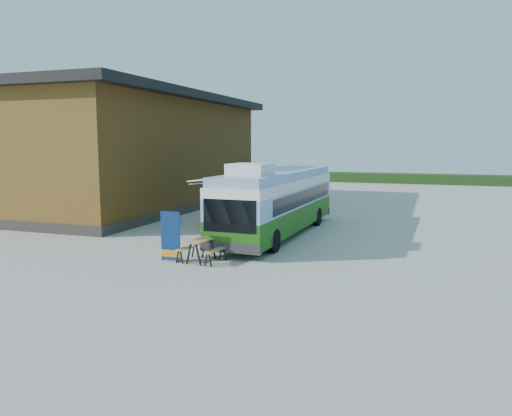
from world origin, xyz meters
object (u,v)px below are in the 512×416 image
at_px(banner, 171,241).
at_px(person_a, 260,217).
at_px(picnic_table, 201,245).
at_px(bus, 278,200).
at_px(slurry_tanker, 275,179).
at_px(person_b, 209,207).

relative_size(banner, person_a, 0.99).
bearing_deg(picnic_table, bus, 85.34).
distance_m(picnic_table, person_a, 5.35).
relative_size(bus, person_a, 6.09).
bearing_deg(slurry_tanker, person_b, -75.23).
height_order(bus, banner, bus).
distance_m(banner, person_b, 9.24).
relative_size(bus, banner, 6.18).
xyz_separation_m(picnic_table, person_a, (0.39, 5.32, 0.32)).
bearing_deg(picnic_table, banner, -158.21).
distance_m(person_a, slurry_tanker, 19.36).
bearing_deg(banner, person_b, 107.46).
xyz_separation_m(banner, person_b, (-2.58, 8.87, 0.07)).
xyz_separation_m(banner, slurry_tanker, (-3.65, 24.32, 0.59)).
bearing_deg(bus, slurry_tanker, 109.03).
bearing_deg(picnic_table, person_a, 90.72).
bearing_deg(person_b, picnic_table, 37.43).
bearing_deg(banner, person_a, 76.75).
xyz_separation_m(bus, slurry_tanker, (-5.75, 17.89, -0.32)).
bearing_deg(person_a, bus, 2.36).
distance_m(bus, slurry_tanker, 18.79).
bearing_deg(picnic_table, slurry_tanker, 106.02).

